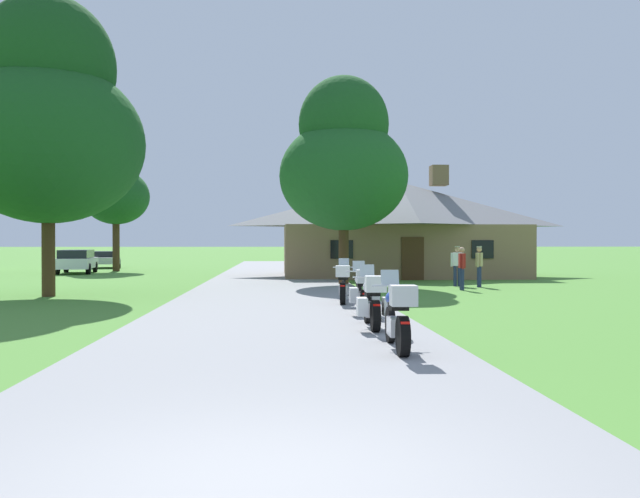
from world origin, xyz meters
TOP-DOWN VIEW (x-y plane):
  - ground_plane at (0.00, 20.00)m, footprint 500.00×500.00m
  - asphalt_driveway at (0.00, 18.00)m, footprint 6.40×80.00m
  - motorcycle_blue_nearest_to_camera at (2.06, 6.01)m, footprint 0.66×2.08m
  - motorcycle_silver_second_in_row at (2.04, 8.79)m, footprint 0.73×2.08m
  - motorcycle_silver_third_in_row at (2.20, 11.67)m, footprint 0.73×2.08m
  - motorcycle_blue_farthest_in_row at (2.00, 14.66)m, footprint 0.72×2.08m
  - stone_lodge at (6.62, 31.04)m, footprint 13.16×8.13m
  - bystander_white_shirt_near_lodge at (7.59, 22.61)m, footprint 0.54×0.28m
  - bystander_tan_shirt_beside_signpost at (8.35, 22.02)m, footprint 0.37×0.49m
  - bystander_red_shirt_by_tree at (7.15, 20.32)m, footprint 0.25×0.55m
  - tree_left_near at (-7.74, 18.28)m, footprint 6.46×6.46m
  - tree_by_lodge_front at (2.90, 23.70)m, footprint 5.56×5.56m
  - tree_left_far at (-10.27, 38.11)m, footprint 4.20×4.20m
  - parked_white_suv_far_left at (-11.88, 35.27)m, footprint 2.45×4.81m
  - parked_silver_sedan_far_left at (-12.37, 43.87)m, footprint 2.86×4.53m

SIDE VIEW (x-z plane):
  - ground_plane at x=0.00m, z-range 0.00..0.00m
  - asphalt_driveway at x=0.00m, z-range 0.00..0.06m
  - motorcycle_silver_second_in_row at x=2.04m, z-range -0.04..1.26m
  - motorcycle_silver_third_in_row at x=2.20m, z-range -0.04..1.26m
  - motorcycle_blue_nearest_to_camera at x=2.06m, z-range -0.03..1.27m
  - motorcycle_blue_farthest_in_row at x=2.00m, z-range -0.03..1.27m
  - parked_silver_sedan_far_left at x=-12.37m, z-range 0.04..1.24m
  - parked_white_suv_far_left at x=-11.88m, z-range 0.08..1.48m
  - bystander_red_shirt_by_tree at x=7.15m, z-range 0.10..1.76m
  - bystander_white_shirt_near_lodge at x=7.59m, z-range 0.11..1.79m
  - bystander_tan_shirt_beside_signpost at x=8.35m, z-range 0.11..1.79m
  - stone_lodge at x=6.62m, z-range -0.37..5.68m
  - tree_left_far at x=-10.27m, z-range 1.24..9.28m
  - tree_by_lodge_front at x=2.90m, z-range 0.87..9.89m
  - tree_left_near at x=-7.74m, z-range 0.89..11.13m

